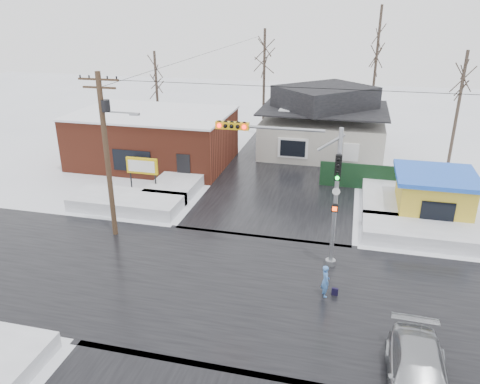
% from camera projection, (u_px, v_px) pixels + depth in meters
% --- Properties ---
extents(ground, '(120.00, 120.00, 0.00)m').
position_uv_depth(ground, '(238.00, 287.00, 21.48)').
color(ground, white).
rests_on(ground, ground).
extents(road_ns, '(10.00, 120.00, 0.02)m').
position_uv_depth(road_ns, '(238.00, 287.00, 21.47)').
color(road_ns, black).
rests_on(road_ns, ground).
extents(road_ew, '(120.00, 10.00, 0.02)m').
position_uv_depth(road_ew, '(238.00, 287.00, 21.47)').
color(road_ew, black).
rests_on(road_ew, ground).
extents(snowbank_nw, '(7.00, 3.00, 0.80)m').
position_uv_depth(snowbank_nw, '(127.00, 202.00, 29.63)').
color(snowbank_nw, white).
rests_on(snowbank_nw, ground).
extents(snowbank_ne, '(7.00, 3.00, 0.80)m').
position_uv_depth(snowbank_ne, '(428.00, 233.00, 25.62)').
color(snowbank_ne, white).
rests_on(snowbank_ne, ground).
extents(snowbank_nside_w, '(3.00, 8.00, 0.80)m').
position_uv_depth(snowbank_nside_w, '(184.00, 178.00, 33.68)').
color(snowbank_nside_w, white).
rests_on(snowbank_nside_w, ground).
extents(snowbank_nside_e, '(3.00, 8.00, 0.80)m').
position_uv_depth(snowbank_nside_e, '(386.00, 196.00, 30.57)').
color(snowbank_nside_e, white).
rests_on(snowbank_nside_e, ground).
extents(traffic_signal, '(6.05, 0.68, 7.00)m').
position_uv_depth(traffic_signal, '(303.00, 177.00, 21.90)').
color(traffic_signal, gray).
rests_on(traffic_signal, ground).
extents(utility_pole, '(3.15, 0.44, 9.00)m').
position_uv_depth(utility_pole, '(107.00, 147.00, 24.47)').
color(utility_pole, '#382619').
rests_on(utility_pole, ground).
extents(brick_building, '(12.20, 8.20, 4.12)m').
position_uv_depth(brick_building, '(154.00, 138.00, 37.53)').
color(brick_building, maroon).
rests_on(brick_building, ground).
extents(marquee_sign, '(2.20, 0.21, 2.55)m').
position_uv_depth(marquee_sign, '(142.00, 167.00, 31.30)').
color(marquee_sign, black).
rests_on(marquee_sign, ground).
extents(house, '(10.40, 8.40, 5.76)m').
position_uv_depth(house, '(323.00, 123.00, 39.83)').
color(house, beige).
rests_on(house, ground).
extents(kiosk, '(4.60, 4.60, 2.88)m').
position_uv_depth(kiosk, '(433.00, 196.00, 27.81)').
color(kiosk, gold).
rests_on(kiosk, ground).
extents(fence, '(8.00, 0.12, 1.80)m').
position_uv_depth(fence, '(378.00, 178.00, 32.29)').
color(fence, black).
rests_on(fence, ground).
extents(tree_far_left, '(3.00, 3.00, 10.00)m').
position_uv_depth(tree_far_left, '(265.00, 52.00, 42.76)').
color(tree_far_left, '#332821').
rests_on(tree_far_left, ground).
extents(tree_far_mid, '(3.00, 3.00, 12.00)m').
position_uv_depth(tree_far_mid, '(379.00, 34.00, 41.74)').
color(tree_far_mid, '#332821').
rests_on(tree_far_mid, ground).
extents(tree_far_right, '(3.00, 3.00, 9.00)m').
position_uv_depth(tree_far_right, '(464.00, 76.00, 34.11)').
color(tree_far_right, '#332821').
rests_on(tree_far_right, ground).
extents(tree_far_west, '(3.00, 3.00, 8.00)m').
position_uv_depth(tree_far_west, '(155.00, 69.00, 43.79)').
color(tree_far_west, '#332821').
rests_on(tree_far_west, ground).
extents(pedestrian, '(0.54, 0.65, 1.52)m').
position_uv_depth(pedestrian, '(325.00, 281.00, 20.56)').
color(pedestrian, '#4578C1').
rests_on(pedestrian, ground).
extents(car, '(2.11, 4.96, 1.43)m').
position_uv_depth(car, '(418.00, 377.00, 15.37)').
color(car, '#A5A8AC').
rests_on(car, ground).
extents(shopping_bag, '(0.29, 0.15, 0.35)m').
position_uv_depth(shopping_bag, '(335.00, 292.00, 20.81)').
color(shopping_bag, black).
rests_on(shopping_bag, ground).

